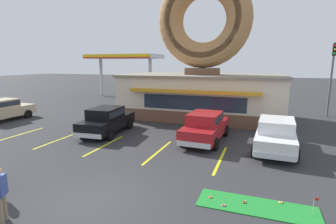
{
  "coord_description": "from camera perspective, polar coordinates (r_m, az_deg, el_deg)",
  "views": [
    {
      "loc": [
        4.69,
        -6.2,
        4.22
      ],
      "look_at": [
        0.61,
        5.0,
        2.0
      ],
      "focal_mm": 28.0,
      "sensor_mm": 36.0,
      "label": 1
    }
  ],
  "objects": [
    {
      "name": "ground_plane",
      "position": [
        8.84,
        -15.81,
        -18.38
      ],
      "size": [
        160.0,
        160.0,
        0.0
      ],
      "primitive_type": "plane",
      "color": "#2D2D30"
    },
    {
      "name": "donut_shop_building",
      "position": [
        20.64,
        7.53,
        9.14
      ],
      "size": [
        12.3,
        6.75,
        10.96
      ],
      "color": "brown",
      "rests_on": "ground"
    },
    {
      "name": "putting_mat",
      "position": [
        8.71,
        18.72,
        -18.91
      ],
      "size": [
        3.47,
        1.12,
        0.03
      ],
      "primitive_type": "cube",
      "color": "#1E842D",
      "rests_on": "ground"
    },
    {
      "name": "mini_donut_near_left",
      "position": [
        8.77,
        16.24,
        -18.33
      ],
      "size": [
        0.13,
        0.13,
        0.04
      ],
      "primitive_type": "torus",
      "color": "brown",
      "rests_on": "putting_mat"
    },
    {
      "name": "mini_donut_near_right",
      "position": [
        8.47,
        12.04,
        -19.23
      ],
      "size": [
        0.13,
        0.13,
        0.04
      ],
      "primitive_type": "torus",
      "color": "#D8667F",
      "rests_on": "putting_mat"
    },
    {
      "name": "mini_donut_mid_left",
      "position": [
        8.82,
        9.21,
        -17.82
      ],
      "size": [
        0.13,
        0.13,
        0.04
      ],
      "primitive_type": "torus",
      "color": "#D17F47",
      "rests_on": "putting_mat"
    },
    {
      "name": "mini_donut_mid_centre",
      "position": [
        9.12,
        23.3,
        -17.6
      ],
      "size": [
        0.13,
        0.13,
        0.04
      ],
      "primitive_type": "torus",
      "color": "#E5C666",
      "rests_on": "putting_mat"
    },
    {
      "name": "golf_ball",
      "position": [
        8.86,
        16.57,
        -18.0
      ],
      "size": [
        0.04,
        0.04,
        0.04
      ],
      "primitive_type": "sphere",
      "color": "white",
      "rests_on": "putting_mat"
    },
    {
      "name": "putting_flag_pin",
      "position": [
        8.7,
        29.4,
        -16.68
      ],
      "size": [
        0.13,
        0.01,
        0.55
      ],
      "color": "silver",
      "rests_on": "putting_mat"
    },
    {
      "name": "car_champagne",
      "position": [
        22.98,
        -32.4,
        0.53
      ],
      "size": [
        2.04,
        4.59,
        1.6
      ],
      "color": "#BCAD89",
      "rests_on": "ground"
    },
    {
      "name": "car_black",
      "position": [
        16.35,
        -13.17,
        -1.54
      ],
      "size": [
        2.24,
        4.68,
        1.6
      ],
      "color": "black",
      "rests_on": "ground"
    },
    {
      "name": "car_red",
      "position": [
        14.45,
        8.13,
        -2.95
      ],
      "size": [
        2.13,
        4.63,
        1.6
      ],
      "color": "maroon",
      "rests_on": "ground"
    },
    {
      "name": "car_white",
      "position": [
        13.79,
        22.43,
        -4.32
      ],
      "size": [
        2.13,
        4.63,
        1.6
      ],
      "color": "silver",
      "rests_on": "ground"
    },
    {
      "name": "pedestrian_beanie_man",
      "position": [
        8.51,
        -32.71,
        -14.51
      ],
      "size": [
        0.38,
        0.54,
        1.56
      ],
      "color": "#7F7056",
      "rests_on": "ground"
    },
    {
      "name": "trash_bin",
      "position": [
        20.73,
        -11.15,
        0.02
      ],
      "size": [
        0.57,
        0.57,
        0.97
      ],
      "color": "#232833",
      "rests_on": "ground"
    },
    {
      "name": "traffic_light_pole",
      "position": [
        24.3,
        32.14,
        7.76
      ],
      "size": [
        0.28,
        0.47,
        5.8
      ],
      "color": "#595B60",
      "rests_on": "ground"
    },
    {
      "name": "gas_station_canopy",
      "position": [
        33.72,
        -9.49,
        11.51
      ],
      "size": [
        9.0,
        4.46,
        5.3
      ],
      "color": "silver",
      "rests_on": "ground"
    },
    {
      "name": "parking_stripe_far_left",
      "position": [
        18.11,
        -29.67,
        -4.33
      ],
      "size": [
        0.12,
        3.6,
        0.01
      ],
      "primitive_type": "cube",
      "color": "yellow",
      "rests_on": "ground"
    },
    {
      "name": "parking_stripe_left",
      "position": [
        15.98,
        -22.63,
        -5.58
      ],
      "size": [
        0.12,
        3.6,
        0.01
      ],
      "primitive_type": "cube",
      "color": "yellow",
      "rests_on": "ground"
    },
    {
      "name": "parking_stripe_mid_left",
      "position": [
        14.17,
        -13.58,
        -7.06
      ],
      "size": [
        0.12,
        3.6,
        0.01
      ],
      "primitive_type": "cube",
      "color": "yellow",
      "rests_on": "ground"
    },
    {
      "name": "parking_stripe_centre",
      "position": [
        12.82,
        -2.18,
        -8.67
      ],
      "size": [
        0.12,
        3.6,
        0.01
      ],
      "primitive_type": "cube",
      "color": "yellow",
      "rests_on": "ground"
    },
    {
      "name": "parking_stripe_mid_right",
      "position": [
        12.07,
        11.34,
        -10.11
      ],
      "size": [
        0.12,
        3.6,
        0.01
      ],
      "primitive_type": "cube",
      "color": "yellow",
      "rests_on": "ground"
    }
  ]
}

